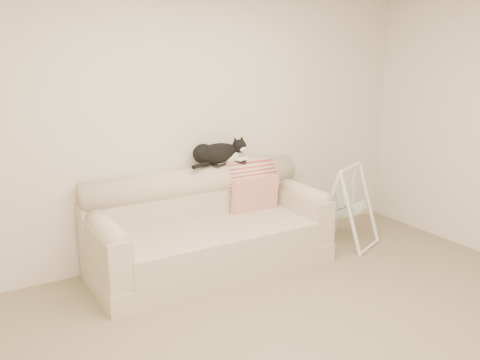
# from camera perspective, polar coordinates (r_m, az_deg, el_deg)

# --- Properties ---
(ground_plane) EXTENTS (5.00, 5.00, 0.00)m
(ground_plane) POSITION_cam_1_polar(r_m,az_deg,el_deg) (3.93, 8.09, -17.25)
(ground_plane) COLOR #7D6F5A
(ground_plane) RESTS_ON ground
(room_shell) EXTENTS (5.04, 4.04, 2.60)m
(room_shell) POSITION_cam_1_polar(r_m,az_deg,el_deg) (3.38, 9.04, 5.23)
(room_shell) COLOR beige
(room_shell) RESTS_ON ground
(sofa) EXTENTS (2.20, 0.93, 0.90)m
(sofa) POSITION_cam_1_polar(r_m,az_deg,el_deg) (5.00, -3.53, -5.41)
(sofa) COLOR #C2B398
(sofa) RESTS_ON ground
(remote_a) EXTENTS (0.19, 0.12, 0.03)m
(remote_a) POSITION_cam_1_polar(r_m,az_deg,el_deg) (5.15, -2.00, 1.72)
(remote_a) COLOR black
(remote_a) RESTS_ON sofa
(remote_b) EXTENTS (0.16, 0.15, 0.02)m
(remote_b) POSITION_cam_1_polar(r_m,az_deg,el_deg) (5.22, -0.28, 1.90)
(remote_b) COLOR black
(remote_b) RESTS_ON sofa
(tuxedo_cat) EXTENTS (0.65, 0.28, 0.25)m
(tuxedo_cat) POSITION_cam_1_polar(r_m,az_deg,el_deg) (5.13, -2.35, 2.90)
(tuxedo_cat) COLOR black
(tuxedo_cat) RESTS_ON sofa
(throw_blanket) EXTENTS (0.51, 0.38, 0.58)m
(throw_blanket) POSITION_cam_1_polar(r_m,az_deg,el_deg) (5.34, 0.81, 0.18)
(throw_blanket) COLOR #C13B30
(throw_blanket) RESTS_ON sofa
(baby_swing) EXTENTS (0.69, 0.70, 0.84)m
(baby_swing) POSITION_cam_1_polar(r_m,az_deg,el_deg) (5.61, 11.40, -2.66)
(baby_swing) COLOR white
(baby_swing) RESTS_ON ground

